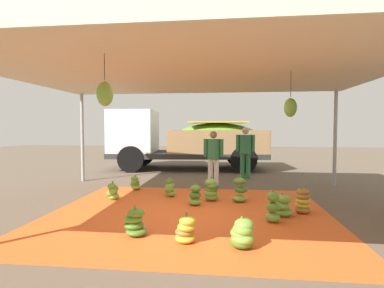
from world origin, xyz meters
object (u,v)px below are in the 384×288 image
at_px(banana_bunch_2, 242,234).
at_px(banana_bunch_9, 135,223).
at_px(banana_bunch_3, 240,191).
at_px(cargo_truck_main, 184,139).
at_px(worker_0, 213,154).
at_px(worker_1, 245,149).
at_px(banana_bunch_5, 195,196).
at_px(banana_bunch_0, 211,190).
at_px(banana_bunch_8, 186,230).
at_px(banana_bunch_10, 170,188).
at_px(banana_bunch_11, 113,192).
at_px(banana_bunch_4, 135,183).
at_px(banana_bunch_7, 303,202).
at_px(banana_bunch_1, 273,208).
at_px(banana_bunch_6, 283,206).

bearing_deg(banana_bunch_2, banana_bunch_9, 168.38).
height_order(banana_bunch_2, banana_bunch_3, banana_bunch_3).
bearing_deg(banana_bunch_2, cargo_truck_main, 103.60).
bearing_deg(cargo_truck_main, banana_bunch_3, -69.53).
distance_m(worker_0, worker_1, 1.69).
relative_size(banana_bunch_5, worker_1, 0.28).
relative_size(banana_bunch_0, banana_bunch_8, 1.20).
relative_size(banana_bunch_2, banana_bunch_10, 0.95).
distance_m(banana_bunch_0, banana_bunch_3, 0.64).
distance_m(banana_bunch_2, banana_bunch_5, 2.44).
bearing_deg(banana_bunch_2, banana_bunch_5, 111.37).
bearing_deg(banana_bunch_8, banana_bunch_10, 105.09).
bearing_deg(banana_bunch_5, banana_bunch_11, 171.72).
relative_size(banana_bunch_0, banana_bunch_4, 1.30).
distance_m(banana_bunch_2, banana_bunch_7, 2.30).
height_order(banana_bunch_4, banana_bunch_7, banana_bunch_7).
bearing_deg(banana_bunch_10, banana_bunch_1, -39.37).
bearing_deg(worker_0, worker_1, 53.72).
distance_m(banana_bunch_2, banana_bunch_8, 0.81).
height_order(banana_bunch_8, banana_bunch_10, banana_bunch_10).
bearing_deg(banana_bunch_6, worker_0, 115.06).
relative_size(banana_bunch_3, banana_bunch_4, 1.43).
xyz_separation_m(banana_bunch_6, banana_bunch_10, (-2.41, 1.40, 0.01)).
bearing_deg(banana_bunch_9, banana_bunch_1, 22.49).
distance_m(banana_bunch_5, banana_bunch_10, 1.03).
height_order(banana_bunch_3, banana_bunch_7, banana_bunch_3).
distance_m(banana_bunch_5, banana_bunch_8, 2.15).
height_order(banana_bunch_0, banana_bunch_3, banana_bunch_3).
xyz_separation_m(banana_bunch_0, worker_0, (-0.04, 1.98, 0.68)).
relative_size(banana_bunch_0, worker_0, 0.34).
height_order(banana_bunch_4, banana_bunch_11, banana_bunch_11).
distance_m(banana_bunch_3, banana_bunch_6, 1.29).
bearing_deg(banana_bunch_1, banana_bunch_0, 128.02).
bearing_deg(banana_bunch_11, banana_bunch_7, -8.79).
height_order(banana_bunch_11, worker_0, worker_0).
bearing_deg(banana_bunch_3, worker_1, 84.72).
height_order(banana_bunch_7, banana_bunch_8, banana_bunch_7).
xyz_separation_m(banana_bunch_2, banana_bunch_9, (-1.62, 0.33, -0.01)).
xyz_separation_m(banana_bunch_11, cargo_truck_main, (0.84, 5.68, 1.04)).
bearing_deg(banana_bunch_11, banana_bunch_10, 21.06).
distance_m(banana_bunch_7, cargo_truck_main, 7.17).
relative_size(banana_bunch_11, worker_1, 0.25).
relative_size(banana_bunch_0, banana_bunch_3, 0.91).
xyz_separation_m(banana_bunch_1, banana_bunch_9, (-2.21, -0.91, -0.06)).
distance_m(banana_bunch_4, cargo_truck_main, 4.67).
distance_m(banana_bunch_9, worker_1, 6.12).
distance_m(banana_bunch_2, banana_bunch_6, 1.83).
height_order(banana_bunch_2, banana_bunch_11, banana_bunch_2).
height_order(banana_bunch_7, banana_bunch_10, banana_bunch_7).
relative_size(banana_bunch_10, cargo_truck_main, 0.07).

